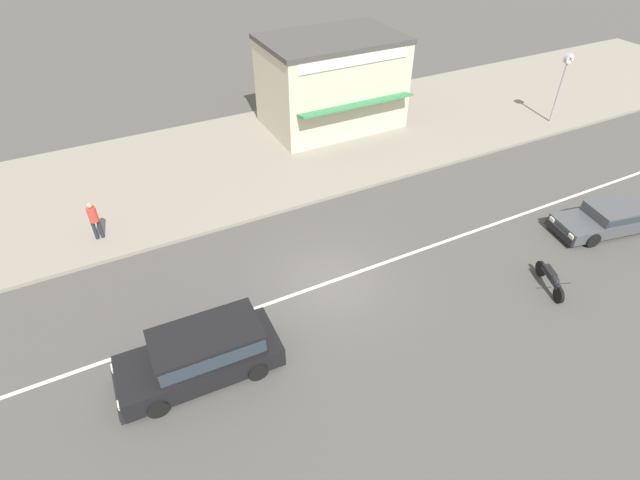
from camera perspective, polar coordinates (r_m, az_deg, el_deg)
name	(u,v)px	position (r m, az deg, el deg)	size (l,w,h in m)	color
ground_plane	(331,282)	(17.77, 1.26, -4.78)	(160.00, 160.00, 0.00)	#4C4947
lane_centre_stripe	(331,282)	(17.77, 1.26, -4.78)	(50.40, 0.14, 0.01)	silver
kerb_strip	(238,161)	(25.08, -9.36, 8.94)	(68.00, 10.00, 0.15)	gray
sedan_dark_grey_1	(610,218)	(23.00, 30.19, 2.21)	(4.87, 2.47, 1.06)	#47494F
minivan_black_2	(203,352)	(14.90, -13.24, -12.34)	(4.72, 2.09, 1.56)	black
motorcycle_0	(551,279)	(19.01, 24.87, -4.04)	(0.89, 1.82, 0.80)	black
street_clock	(564,73)	(30.43, 26.15, 16.71)	(0.56, 0.22, 3.75)	#9E9EA3
pedestrian_near_clock	(94,218)	(20.76, -24.44, 2.30)	(0.34, 0.34, 1.63)	#232838
shopfront_corner_warung	(331,82)	(27.51, 1.31, 17.63)	(7.03, 5.42, 4.64)	beige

